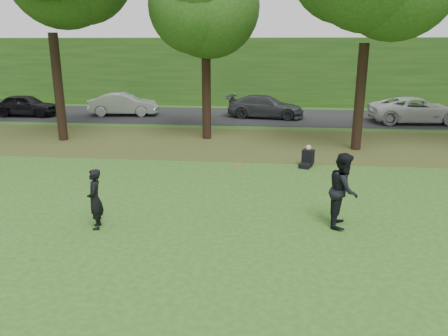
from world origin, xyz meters
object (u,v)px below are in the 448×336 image
Objects in this scene: player_left at (95,199)px; player_right at (343,190)px; frisbee at (238,165)px; seated_person at (307,158)px.

player_right is (6.30, 0.86, 0.19)m from player_left.
frisbee is (-2.67, -0.77, 0.79)m from player_right.
seated_person is at bearing 120.96° from player_left.
player_right is at bearing 80.51° from player_left.
player_right reaches higher than player_left.
player_right is at bearing -63.51° from seated_person.
player_left is at bearing -109.84° from seated_person.
player_right is 5.41× the size of frisbee.
frisbee reaches higher than player_left.
player_right is at bearing 16.10° from frisbee.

